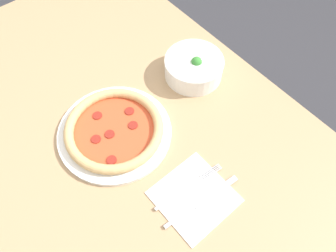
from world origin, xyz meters
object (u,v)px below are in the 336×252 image
(pizza, at_px, (114,130))
(knife, at_px, (199,204))
(fork, at_px, (188,187))
(bowl, at_px, (194,66))

(pizza, bearing_deg, knife, 8.38)
(pizza, distance_m, fork, 0.25)
(bowl, height_order, knife, bowl)
(fork, xyz_separation_m, knife, (0.05, -0.01, -0.00))
(pizza, relative_size, bowl, 1.75)
(knife, bearing_deg, pizza, 102.93)
(pizza, xyz_separation_m, fork, (0.24, 0.05, -0.01))
(bowl, distance_m, fork, 0.37)
(bowl, relative_size, knife, 0.81)
(bowl, xyz_separation_m, fork, (0.27, -0.25, -0.03))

